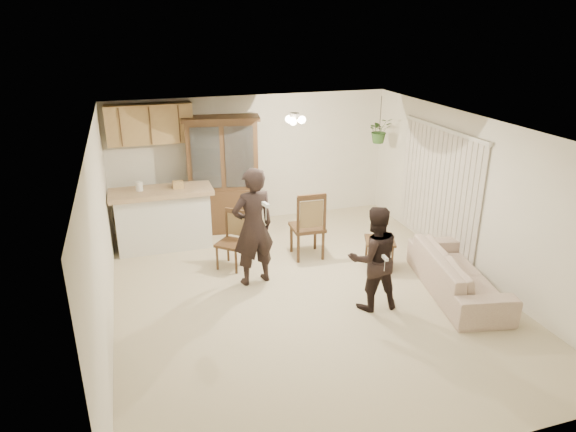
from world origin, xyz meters
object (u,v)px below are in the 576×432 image
object	(u,v)px
sofa	(458,270)
chair_hutch_left	(232,252)
side_table	(379,253)
chair_hutch_right	(307,238)
china_hutch	(223,176)
adult	(253,228)
child	(373,264)
chair_bar	(128,229)

from	to	relation	value
sofa	chair_hutch_left	distance (m)	3.55
side_table	chair_hutch_left	xyz separation A→B (m)	(-2.29, 0.77, 0.00)
chair_hutch_left	chair_hutch_right	size ratio (longest dim) A/B	0.80
china_hutch	chair_hutch_left	distance (m)	1.83
adult	chair_hutch_left	bearing A→B (deg)	-81.22
adult	child	distance (m)	1.87
adult	side_table	bearing A→B (deg)	163.09
china_hutch	side_table	size ratio (longest dim) A/B	3.65
sofa	chair_hutch_right	world-z (taller)	chair_hutch_right
chair_bar	adult	bearing A→B (deg)	-52.42
adult	child	size ratio (longest dim) A/B	1.33
side_table	chair_hutch_left	bearing A→B (deg)	161.44
adult	side_table	size ratio (longest dim) A/B	2.99
china_hutch	chair_bar	bearing A→B (deg)	-167.33
chair_hutch_left	chair_bar	bearing A→B (deg)	178.39
side_table	chair_hutch_right	world-z (taller)	chair_hutch_right
child	chair_bar	size ratio (longest dim) A/B	1.37
sofa	child	distance (m)	1.44
side_table	chair_hutch_left	distance (m)	2.41
side_table	chair_hutch_left	world-z (taller)	chair_hutch_left
chair_hutch_left	chair_hutch_right	world-z (taller)	chair_hutch_right
side_table	chair_bar	bearing A→B (deg)	149.85
adult	child	xyz separation A→B (m)	(1.41, -1.22, -0.22)
china_hutch	chair_hutch_left	bearing A→B (deg)	-88.53
child	chair_hutch_right	xyz separation A→B (m)	(-0.31, 1.86, -0.34)
adult	chair_hutch_right	world-z (taller)	adult
adult	chair_bar	bearing A→B (deg)	-60.93
chair_hutch_left	chair_hutch_right	bearing A→B (deg)	43.29
child	chair_hutch_left	distance (m)	2.48
chair_hutch_right	chair_hutch_left	bearing A→B (deg)	4.32
chair_hutch_right	child	bearing A→B (deg)	101.89
adult	chair_hutch_left	world-z (taller)	adult
chair_hutch_left	chair_hutch_right	xyz separation A→B (m)	(1.32, 0.05, 0.07)
side_table	chair_bar	world-z (taller)	chair_bar
child	chair_bar	world-z (taller)	child
adult	chair_hutch_right	xyz separation A→B (m)	(1.09, 0.64, -0.56)
adult	chair_hutch_left	xyz separation A→B (m)	(-0.23, 0.60, -0.63)
child	side_table	xyz separation A→B (m)	(0.65, 1.05, -0.41)
side_table	chair_bar	distance (m)	4.50
chair_hutch_right	adult	bearing A→B (deg)	32.81
sofa	chair_hutch_left	size ratio (longest dim) A/B	1.95
side_table	chair_hutch_right	xyz separation A→B (m)	(-0.96, 0.81, 0.07)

